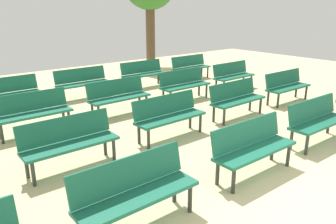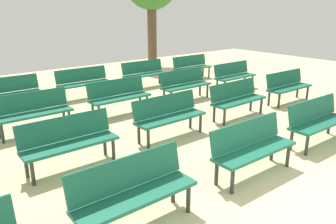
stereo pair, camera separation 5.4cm
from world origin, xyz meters
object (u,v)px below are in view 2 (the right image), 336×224
Objects in this scene: bench_r0_c2 at (252,145)px; bench_r2_c4 at (234,74)px; bench_r1_c3 at (237,97)px; bench_r2_c1 at (33,110)px; bench_r3_c4 at (192,66)px; bench_r0_c1 at (133,189)px; bench_r3_c1 at (9,92)px; bench_r1_c4 at (287,85)px; bench_r2_c2 at (119,95)px; bench_r2_c3 at (185,83)px; bench_r0_c3 at (317,119)px; bench_r1_c1 at (69,139)px; bench_r1_c2 at (169,114)px; bench_r3_c3 at (144,72)px; bench_r3_c2 at (83,81)px.

bench_r0_c2 is 1.00× the size of bench_r2_c4.
bench_r1_c3 is 1.00× the size of bench_r2_c1.
bench_r0_c2 and bench_r2_c4 have the same top height.
bench_r2_c4 is 1.00× the size of bench_r3_c4.
bench_r0_c1 is 1.00× the size of bench_r3_c1.
bench_r1_c3 and bench_r1_c4 have the same top height.
bench_r2_c2 is (-0.04, 4.10, 0.00)m from bench_r0_c2.
bench_r3_c1 is at bearing 89.43° from bench_r2_c1.
bench_r2_c2 and bench_r2_c3 have the same top height.
bench_r2_c3 is (2.17, -0.05, 0.00)m from bench_r2_c2.
bench_r2_c2 is (-2.12, 4.09, 0.00)m from bench_r0_c3.
bench_r0_c1 is at bearing 179.19° from bench_r0_c2.
bench_r1_c1 and bench_r2_c4 have the same top height.
bench_r1_c4 is at bearing 44.60° from bench_r0_c3.
bench_r0_c1 is 1.00× the size of bench_r0_c2.
bench_r2_c4 is at bearing 41.26° from bench_r1_c3.
bench_r0_c3 and bench_r2_c1 have the same top height.
bench_r2_c1 is at bearing 178.97° from bench_r2_c3.
bench_r0_c2 is at bearing -153.37° from bench_r1_c4.
bench_r2_c3 is 2.13m from bench_r2_c4.
bench_r1_c3 and bench_r2_c3 have the same top height.
bench_r2_c2 is 1.00× the size of bench_r2_c4.
bench_r0_c3 is 4.75m from bench_r1_c1.
bench_r1_c4 is at bearing -26.04° from bench_r2_c2.
bench_r2_c4 is 2.05m from bench_r3_c4.
bench_r1_c2 and bench_r1_c3 have the same top height.
bench_r3_c3 is (4.31, 2.02, 0.00)m from bench_r2_c1.
bench_r1_c4 is at bearing -17.73° from bench_r2_c1.
bench_r0_c2 is at bearing -71.91° from bench_r3_c1.
bench_r3_c1 and bench_r3_c2 have the same top height.
bench_r3_c1 is (0.07, 4.09, 0.00)m from bench_r1_c1.
bench_r2_c4 is 1.00× the size of bench_r3_c3.
bench_r1_c2 is at bearing 178.62° from bench_r1_c3.
bench_r3_c4 is at bearing 71.59° from bench_r0_c3.
bench_r0_c2 is 1.00× the size of bench_r1_c1.
bench_r3_c2 is at bearing 89.42° from bench_r2_c2.
bench_r2_c2 is at bearing 178.66° from bench_r2_c3.
bench_r0_c3 is at bearing -0.76° from bench_r0_c1.
bench_r3_c2 is (-4.31, 4.09, 0.00)m from bench_r1_c4.
bench_r0_c1 and bench_r2_c4 have the same top height.
bench_r0_c1 is 2.22m from bench_r0_c2.
bench_r0_c2 is 4.74m from bench_r1_c4.
bench_r2_c4 and bench_r3_c1 have the same top height.
bench_r2_c1 is at bearing -136.45° from bench_r3_c2.
bench_r0_c2 is 2.10m from bench_r1_c2.
bench_r0_c2 is at bearing -135.96° from bench_r1_c3.
bench_r1_c2 is 4.60m from bench_r3_c3.
bench_r1_c2 is 1.00× the size of bench_r2_c1.
bench_r1_c3 is 4.07m from bench_r3_c3.
bench_r3_c2 is at bearing 70.31° from bench_r0_c1.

